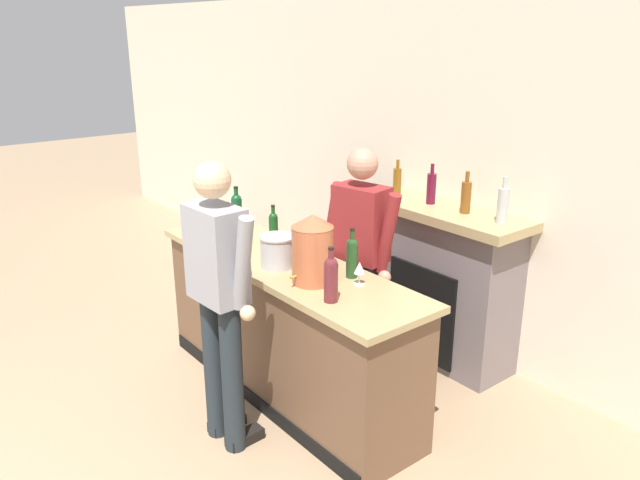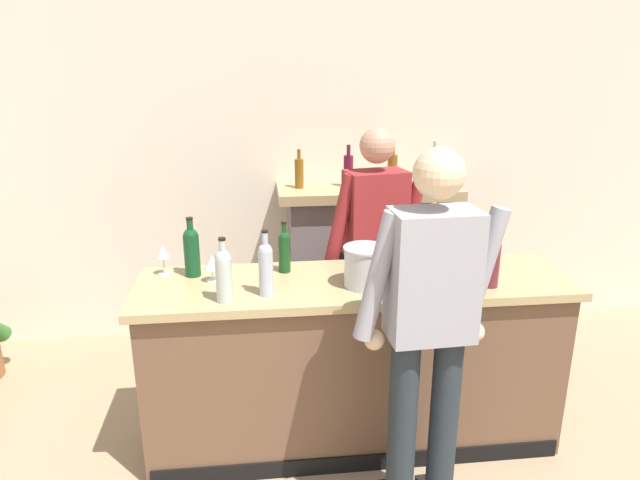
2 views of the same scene
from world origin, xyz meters
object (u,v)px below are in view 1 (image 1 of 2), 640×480
object	(u,v)px
wine_bottle_riesling_slim	(352,256)
wine_glass_front_right	(359,269)
wine_bottle_burgundy_dark	(207,223)
wine_glass_near_bucket	(230,207)
copper_dispenser	(312,249)
wine_bottle_port_short	(228,228)
wine_bottle_rose_blush	(273,226)
person_customer	(219,295)
ice_bucket_steel	(277,251)
wine_glass_by_dispenser	(234,220)
person_bartender	(360,259)
potted_plant_corner	(224,244)
wine_bottle_chardonnay_pale	(331,277)
wine_glass_back_row	(327,248)
wine_bottle_merlot_tall	(237,209)
fireplace_stone	(442,282)

from	to	relation	value
wine_bottle_riesling_slim	wine_glass_front_right	distance (m)	0.13
wine_bottle_burgundy_dark	wine_glass_near_bucket	size ratio (longest dim) A/B	1.91
copper_dispenser	wine_bottle_port_short	xyz separation A→B (m)	(-0.86, -0.08, -0.07)
wine_glass_near_bucket	wine_glass_front_right	bearing A→B (deg)	-2.36
wine_bottle_rose_blush	wine_glass_front_right	bearing A→B (deg)	-2.01
person_customer	wine_bottle_burgundy_dark	distance (m)	0.99
ice_bucket_steel	wine_glass_near_bucket	xyz separation A→B (m)	(-1.05, 0.28, 0.02)
wine_glass_near_bucket	wine_glass_by_dispenser	bearing A→B (deg)	-25.92
copper_dispenser	wine_bottle_port_short	distance (m)	0.86
person_bartender	wine_glass_by_dispenser	bearing A→B (deg)	-156.07
person_customer	copper_dispenser	xyz separation A→B (m)	(0.17, 0.55, 0.21)
copper_dispenser	wine_glass_near_bucket	size ratio (longest dim) A/B	2.56
wine_glass_by_dispenser	copper_dispenser	bearing A→B (deg)	-6.75
potted_plant_corner	wine_glass_near_bucket	size ratio (longest dim) A/B	4.00
ice_bucket_steel	wine_bottle_chardonnay_pale	xyz separation A→B (m)	(0.64, -0.08, 0.04)
copper_dispenser	wine_glass_back_row	size ratio (longest dim) A/B	2.67
wine_glass_back_row	ice_bucket_steel	bearing A→B (deg)	-120.20
wine_bottle_merlot_tall	copper_dispenser	bearing A→B (deg)	-10.43
wine_bottle_riesling_slim	wine_glass_front_right	size ratio (longest dim) A/B	2.20
wine_bottle_burgundy_dark	wine_bottle_port_short	bearing A→B (deg)	15.41
wine_bottle_riesling_slim	person_customer	bearing A→B (deg)	-108.30
person_customer	wine_glass_near_bucket	size ratio (longest dim) A/B	10.56
wine_bottle_port_short	wine_glass_back_row	bearing A→B (deg)	26.99
wine_glass_by_dispenser	wine_glass_front_right	xyz separation A→B (m)	(1.34, 0.06, -0.00)
fireplace_stone	wine_bottle_port_short	world-z (taller)	fireplace_stone
wine_bottle_chardonnay_pale	wine_glass_near_bucket	size ratio (longest dim) A/B	1.93
wine_bottle_burgundy_dark	wine_bottle_riesling_slim	bearing A→B (deg)	18.02
wine_bottle_chardonnay_pale	wine_bottle_riesling_slim	bearing A→B (deg)	120.77
wine_bottle_riesling_slim	wine_bottle_port_short	size ratio (longest dim) A/B	0.94
copper_dispenser	wine_bottle_merlot_tall	world-z (taller)	copper_dispenser
copper_dispenser	wine_bottle_chardonnay_pale	bearing A→B (deg)	-18.20
wine_glass_back_row	wine_bottle_riesling_slim	bearing A→B (deg)	-4.98
potted_plant_corner	wine_bottle_burgundy_dark	xyz separation A→B (m)	(1.78, -1.13, 0.89)
wine_bottle_riesling_slim	wine_glass_by_dispenser	world-z (taller)	wine_bottle_riesling_slim
person_bartender	wine_glass_near_bucket	size ratio (longest dim) A/B	10.22
wine_bottle_port_short	wine_glass_back_row	xyz separation A→B (m)	(0.67, 0.34, -0.04)
wine_bottle_riesling_slim	wine_bottle_chardonnay_pale	distance (m)	0.39
potted_plant_corner	wine_bottle_port_short	size ratio (longest dim) A/B	2.01
wine_glass_back_row	wine_glass_front_right	world-z (taller)	wine_glass_back_row
person_customer	wine_bottle_rose_blush	world-z (taller)	person_customer
wine_glass_near_bucket	wine_glass_back_row	bearing A→B (deg)	0.00
copper_dispenser	wine_bottle_riesling_slim	xyz separation A→B (m)	(0.09, 0.24, -0.08)
wine_glass_back_row	wine_glass_front_right	distance (m)	0.40
ice_bucket_steel	wine_bottle_port_short	bearing A→B (deg)	-173.20
fireplace_stone	wine_bottle_riesling_slim	bearing A→B (deg)	-81.25
copper_dispenser	wine_bottle_rose_blush	bearing A→B (deg)	162.83
wine_bottle_merlot_tall	person_customer	bearing A→B (deg)	-36.15
wine_bottle_chardonnay_pale	wine_glass_back_row	bearing A→B (deg)	142.88
wine_glass_near_bucket	person_customer	bearing A→B (deg)	-33.66
wine_glass_by_dispenser	wine_bottle_burgundy_dark	bearing A→B (deg)	-74.24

